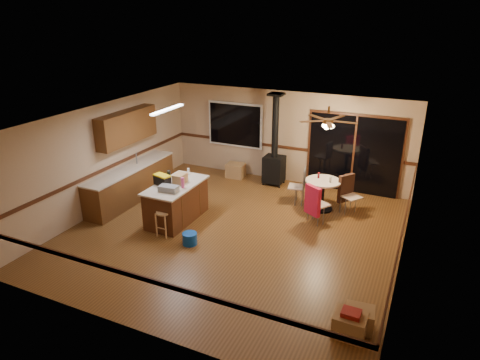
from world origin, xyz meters
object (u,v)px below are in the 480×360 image
Objects in this scene: box_corner_a at (350,325)px; bar_stool at (164,223)px; dining_table at (323,190)px; chair_right at (347,189)px; blue_bucket at (190,239)px; chair_near at (314,200)px; box_corner_b at (359,319)px; box_under_window at (236,170)px; chair_left at (301,182)px; kitchen_island at (177,202)px; toolbox_black at (162,181)px; wood_stove at (274,160)px; toolbox_grey at (169,189)px.

bar_stool is at bearing 161.36° from box_corner_a.
dining_table is 4.48m from box_corner_a.
blue_bucket is at bearing -131.48° from chair_right.
dining_table is at bearing 90.24° from chair_near.
chair_right is 1.44× the size of box_corner_a.
dining_table is at bearing 112.20° from box_corner_b.
chair_left is at bearing -23.66° from box_under_window.
chair_left reaches higher than kitchen_island.
toolbox_black is 1.60m from blue_bucket.
wood_stove is 8.08× the size of blue_bucket.
chair_near is 1.15m from chair_right.
bar_stool is 1.11× the size of chair_left.
chair_near is (2.11, 2.00, 0.47)m from blue_bucket.
blue_bucket is at bearing -45.43° from kitchen_island.
dining_table is at bearing -21.27° from box_under_window.
chair_right is (2.66, 3.01, 0.47)m from blue_bucket.
bar_stool is at bearing -139.41° from chair_right.
bar_stool reaches higher than box_corner_b.
chair_left reaches higher than dining_table.
box_corner_a is 0.24m from box_corner_b.
bar_stool is 0.81× the size of chair_right.
toolbox_grey reaches higher than box_corner_a.
dining_table is 0.58m from chair_right.
wood_stove is 3.57m from toolbox_black.
toolbox_black is 0.76× the size of box_under_window.
dining_table is at bearing 33.31° from toolbox_black.
dining_table is 0.61m from chair_left.
bar_stool is 1.82× the size of blue_bucket.
dining_table is (2.11, 2.85, 0.40)m from blue_bucket.
box_corner_a is at bearing -20.42° from blue_bucket.
box_corner_a is at bearing -63.87° from chair_left.
chair_near is 3.55m from box_corner_b.
bar_stool is at bearing -56.80° from toolbox_black.
chair_right is at bearing 102.60° from box_corner_a.
chair_left reaches higher than blue_bucket.
bar_stool is at bearing -88.92° from box_under_window.
dining_table is 1.79× the size of box_corner_a.
box_corner_a is at bearing -26.38° from kitchen_island.
toolbox_black is 0.69× the size of bar_stool.
box_corner_b is (2.22, -4.11, -0.41)m from chair_left.
wood_stove is 5.73× the size of box_corner_b.
blue_bucket is 3.57m from dining_table.
kitchen_island is 3.46× the size of box_corner_a.
toolbox_black reaches higher than bar_stool.
wood_stove is at bearing 66.91° from kitchen_island.
wood_stove is 5.96× the size of toolbox_grey.
chair_near is (1.68, -1.93, -0.13)m from wood_stove.
toolbox_black reaches higher than blue_bucket.
chair_left is at bearing 118.43° from box_corner_b.
kitchen_island is at bearing 134.57° from blue_bucket.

